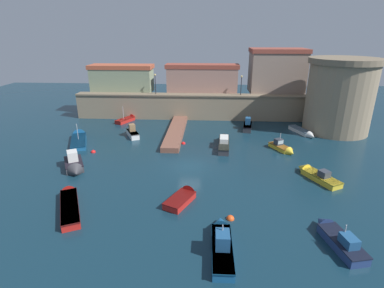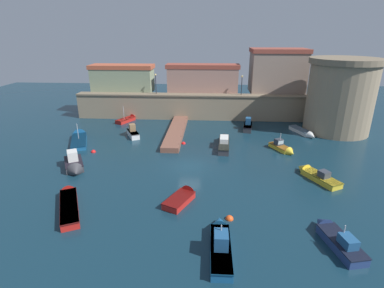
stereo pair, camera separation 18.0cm
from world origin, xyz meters
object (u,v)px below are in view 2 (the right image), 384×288
object	(u,v)px
fortress_tower	(340,96)
moored_boat_4	(132,132)
moored_boat_1	(283,148)
mooring_buoy_2	(93,152)
quay_lamp_0	(156,81)
mooring_buoy_0	(229,219)
moored_boat_0	(69,202)
moored_boat_3	(183,197)
moored_boat_8	(220,241)
moored_boat_12	(74,165)
moored_boat_9	(315,175)
moored_boat_5	(248,125)
moored_boat_2	(224,142)
moored_boat_11	(79,138)
moored_boat_10	(128,119)
moored_boat_6	(336,237)
mooring_buoy_1	(184,144)
moored_boat_7	(304,132)
quay_lamp_1	(242,82)

from	to	relation	value
fortress_tower	moored_boat_4	world-z (taller)	fortress_tower
moored_boat_1	mooring_buoy_2	world-z (taller)	moored_boat_1
quay_lamp_0	mooring_buoy_0	size ratio (longest dim) A/B	5.13
moored_boat_0	moored_boat_3	xyz separation A→B (m)	(9.99, 1.54, -0.03)
moored_boat_8	moored_boat_12	distance (m)	19.78
moored_boat_0	moored_boat_9	world-z (taller)	moored_boat_9
moored_boat_5	moored_boat_8	world-z (taller)	moored_boat_8
moored_boat_0	moored_boat_1	world-z (taller)	moored_boat_1
quay_lamp_0	moored_boat_9	world-z (taller)	quay_lamp_0
moored_boat_2	moored_boat_11	size ratio (longest dim) A/B	0.96
moored_boat_4	moored_boat_10	size ratio (longest dim) A/B	0.95
moored_boat_11	moored_boat_6	bearing A→B (deg)	-147.42
moored_boat_11	mooring_buoy_0	xyz separation A→B (m)	(20.13, -17.80, -0.32)
mooring_buoy_0	mooring_buoy_1	bearing A→B (deg)	107.12
mooring_buoy_2	moored_boat_6	bearing A→B (deg)	-33.54
quay_lamp_0	moored_boat_8	bearing A→B (deg)	-72.83
moored_boat_3	moored_boat_10	size ratio (longest dim) A/B	0.94
moored_boat_3	moored_boat_6	distance (m)	12.70
moored_boat_7	moored_boat_9	xyz separation A→B (m)	(-2.90, -14.36, 0.04)
fortress_tower	moored_boat_0	distance (m)	39.37
moored_boat_1	moored_boat_4	bearing A→B (deg)	-130.88
mooring_buoy_0	mooring_buoy_2	distance (m)	21.40
moored_boat_6	moored_boat_7	distance (m)	25.23
quay_lamp_0	moored_boat_9	xyz separation A→B (m)	(20.48, -21.95, -6.21)
moored_boat_5	fortress_tower	bearing A→B (deg)	-82.83
mooring_buoy_1	moored_boat_7	bearing A→B (deg)	16.11
moored_boat_8	moored_boat_10	world-z (taller)	moored_boat_10
quay_lamp_1	moored_boat_9	world-z (taller)	quay_lamp_1
moored_boat_1	moored_boat_5	bearing A→B (deg)	172.53
moored_boat_7	moored_boat_11	xyz separation A→B (m)	(-32.37, -4.59, -0.01)
quay_lamp_1	mooring_buoy_1	distance (m)	16.68
moored_boat_10	mooring_buoy_2	bearing A→B (deg)	-156.36
moored_boat_5	moored_boat_6	distance (m)	27.35
moored_boat_5	quay_lamp_1	bearing A→B (deg)	18.00
moored_boat_0	mooring_buoy_1	bearing A→B (deg)	-54.29
moored_boat_10	mooring_buoy_1	bearing A→B (deg)	-108.57
mooring_buoy_1	mooring_buoy_2	world-z (taller)	mooring_buoy_2
moored_boat_7	moored_boat_0	bearing A→B (deg)	-72.33
moored_boat_1	moored_boat_2	xyz separation A→B (m)	(-7.51, 1.40, 0.15)
fortress_tower	moored_boat_4	xyz separation A→B (m)	(-30.56, -4.08, -4.96)
mooring_buoy_0	moored_boat_7	bearing A→B (deg)	61.35
moored_boat_0	moored_boat_10	world-z (taller)	moored_boat_10
moored_boat_1	moored_boat_9	distance (m)	7.65
quay_lamp_0	moored_boat_9	bearing A→B (deg)	-46.98
moored_boat_1	moored_boat_10	xyz separation A→B (m)	(-23.44, 12.37, -0.05)
moored_boat_4	quay_lamp_0	bearing A→B (deg)	-38.71
moored_boat_9	mooring_buoy_1	world-z (taller)	moored_boat_9
fortress_tower	moored_boat_2	distance (m)	19.41
mooring_buoy_0	moored_boat_6	bearing A→B (deg)	-17.58
moored_boat_8	moored_boat_0	bearing A→B (deg)	70.42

